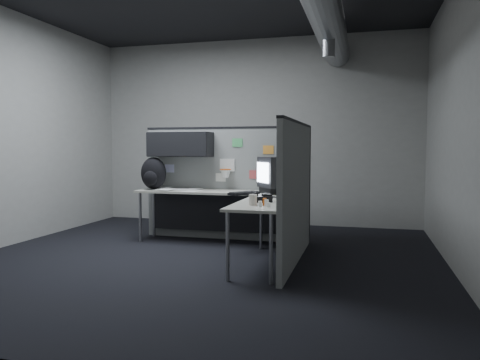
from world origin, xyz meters
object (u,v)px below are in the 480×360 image
(monitor, at_px, (278,175))
(phone, at_px, (261,198))
(backpack, at_px, (153,174))
(keyboard, at_px, (244,193))
(desk, at_px, (229,202))

(monitor, xyz_separation_m, phone, (-0.02, -0.97, -0.20))
(monitor, xyz_separation_m, backpack, (-1.84, 0.11, -0.02))
(keyboard, bearing_deg, backpack, 156.70)
(monitor, bearing_deg, desk, -157.59)
(keyboard, height_order, phone, phone)
(keyboard, relative_size, phone, 1.43)
(desk, distance_m, monitor, 0.73)
(phone, height_order, backpack, backpack)
(desk, xyz_separation_m, keyboard, (0.22, -0.10, 0.13))
(keyboard, distance_m, backpack, 1.50)
(monitor, bearing_deg, phone, -83.17)
(monitor, relative_size, keyboard, 1.36)
(desk, height_order, backpack, backpack)
(desk, xyz_separation_m, backpack, (-1.22, 0.27, 0.34))
(desk, height_order, phone, phone)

